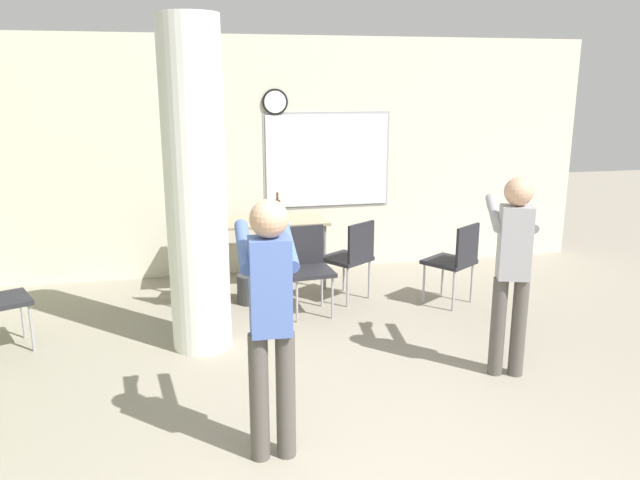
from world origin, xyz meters
name	(u,v)px	position (x,y,z in m)	size (l,w,h in m)	color
wall_back	(271,157)	(0.01, 5.06, 1.40)	(8.00, 0.15, 2.80)	beige
support_pillar	(196,190)	(-0.94, 2.87, 1.40)	(0.51, 0.51, 2.80)	white
folding_table	(254,225)	(-0.29, 4.44, 0.71)	(1.63, 0.65, 0.77)	tan
bottle_on_table	(277,208)	(0.00, 4.55, 0.88)	(0.07, 0.07, 0.29)	#4C3319
waste_bin	(250,289)	(-0.40, 3.89, 0.15)	(0.28, 0.28, 0.31)	#38383D
chair_table_front	(308,264)	(0.14, 3.49, 0.51)	(0.47, 0.47, 0.87)	#232328
chair_mid_room	(455,258)	(1.68, 3.38, 0.51)	(0.61, 0.61, 0.87)	#232328
chair_table_left	(202,259)	(-0.89, 3.87, 0.51)	(0.53, 0.53, 0.87)	#232328
chair_table_right	(351,254)	(0.65, 3.73, 0.51)	(0.61, 0.61, 0.87)	#232328
person_playing_front	(270,310)	(-0.56, 1.07, 0.96)	(0.37, 0.65, 1.63)	#514C47
person_playing_side	(513,261)	(1.42, 1.80, 0.94)	(0.48, 0.66, 1.59)	#514C47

